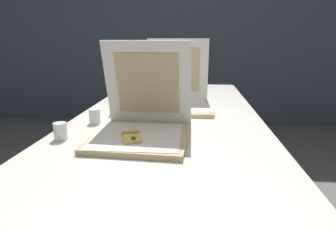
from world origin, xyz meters
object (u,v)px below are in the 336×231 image
(cup_white_mid, at_px, (115,108))
(cup_white_near_center, at_px, (95,116))
(table, at_px, (167,126))
(cup_white_far, at_px, (134,96))
(pizza_box_middle, at_px, (178,98))
(cup_white_near_left, at_px, (60,131))
(pizza_box_front, at_px, (142,125))

(cup_white_mid, bearing_deg, cup_white_near_center, -107.33)
(table, xyz_separation_m, cup_white_mid, (-0.29, 0.04, 0.08))
(table, height_order, cup_white_far, cup_white_far)
(pizza_box_middle, height_order, cup_white_near_left, pizza_box_middle)
(cup_white_near_left, bearing_deg, table, 42.46)
(cup_white_near_center, bearing_deg, cup_white_mid, 72.67)
(pizza_box_front, height_order, cup_white_far, pizza_box_front)
(pizza_box_middle, relative_size, cup_white_far, 5.89)
(cup_white_near_left, bearing_deg, cup_white_near_center, 76.20)
(pizza_box_front, bearing_deg, table, 80.03)
(pizza_box_front, xyz_separation_m, cup_white_near_left, (-0.32, -0.05, -0.02))
(cup_white_mid, height_order, cup_white_near_center, same)
(cup_white_mid, relative_size, cup_white_far, 1.00)
(cup_white_near_left, bearing_deg, cup_white_far, 79.43)
(cup_white_far, bearing_deg, pizza_box_front, -74.99)
(table, distance_m, cup_white_mid, 0.30)
(table, distance_m, cup_white_near_center, 0.37)
(pizza_box_front, distance_m, cup_white_near_left, 0.33)
(pizza_box_front, distance_m, cup_white_near_center, 0.33)
(pizza_box_middle, relative_size, cup_white_near_center, 5.89)
(pizza_box_middle, xyz_separation_m, cup_white_near_center, (-0.38, -0.35, -0.02))
(pizza_box_middle, bearing_deg, pizza_box_front, -104.96)
(cup_white_mid, distance_m, cup_white_near_center, 0.17)
(pizza_box_front, distance_m, cup_white_mid, 0.41)
(cup_white_mid, distance_m, cup_white_far, 0.34)
(cup_white_mid, relative_size, cup_white_near_center, 1.00)
(table, relative_size, cup_white_far, 33.51)
(cup_white_mid, height_order, cup_white_far, same)
(pizza_box_middle, height_order, cup_white_far, pizza_box_middle)
(pizza_box_front, height_order, cup_white_mid, pizza_box_front)
(pizza_box_middle, height_order, cup_white_near_center, pizza_box_middle)
(cup_white_near_left, xyz_separation_m, cup_white_far, (0.14, 0.74, 0.00))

